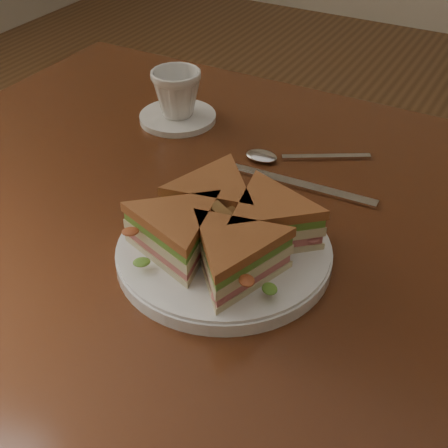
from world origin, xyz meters
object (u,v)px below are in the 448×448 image
knife (295,184)px  coffee_cup (177,93)px  table (275,286)px  spoon (277,157)px  sandwich_wedges (224,228)px  saucer (178,117)px  plate (224,253)px

knife → coffee_cup: bearing=158.5°
table → coffee_cup: bearing=145.5°
spoon → coffee_cup: 0.20m
sandwich_wedges → spoon: size_ratio=1.62×
spoon → saucer: same height
knife → table: bearing=-80.3°
coffee_cup → sandwich_wedges: bearing=-25.7°
table → saucer: size_ratio=9.73×
plate → spoon: size_ratio=1.53×
plate → saucer: bearing=131.2°
sandwich_wedges → saucer: size_ratio=2.15×
spoon → knife: spoon is taller
plate → spoon: (-0.04, 0.24, -0.00)m
table → sandwich_wedges: (-0.03, -0.09, 0.14)m
sandwich_wedges → spoon: 0.24m
sandwich_wedges → knife: (0.01, 0.18, -0.04)m
spoon → coffee_cup: size_ratio=2.06×
table → knife: size_ratio=5.57×
spoon → table: bearing=-94.8°
plate → coffee_cup: coffee_cup is taller
plate → saucer: plate is taller
table → saucer: bearing=145.5°
plate → saucer: 0.36m
saucer → coffee_cup: 0.04m
saucer → coffee_cup: bearing=0.0°
knife → plate: bearing=-95.5°
plate → knife: (0.01, 0.18, -0.01)m
sandwich_wedges → table: bearing=70.3°
table → plate: plate is taller
plate → saucer: (-0.24, 0.27, -0.00)m
spoon → knife: (0.05, -0.05, -0.00)m
plate → sandwich_wedges: 0.04m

